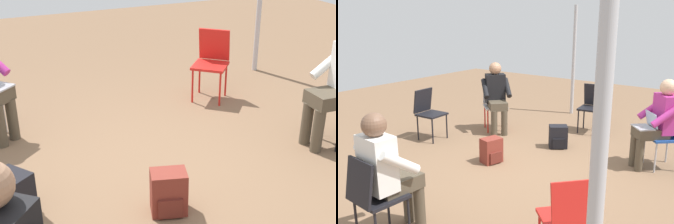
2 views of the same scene
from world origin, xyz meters
TOP-DOWN VIEW (x-y plane):
  - ground_plane at (0.00, 0.00)m, footprint 14.00×14.00m
  - chair_southwest at (-1.48, -1.43)m, footprint 0.58×0.59m
  - chair_east at (2.21, 0.03)m, footprint 0.49×0.45m
  - chair_west at (-2.19, 0.17)m, footprint 0.46×0.42m
  - chair_southeast at (1.29, -1.50)m, footprint 0.58×0.59m
  - chair_north at (0.17, 2.07)m, footprint 0.42×0.46m
  - chair_northeast at (1.29, 1.53)m, footprint 0.58×0.59m
  - person_with_laptop at (1.17, -1.37)m, footprint 0.63×0.64m
  - person_in_black at (1.18, 1.40)m, footprint 0.63×0.63m
  - person_in_white at (-2.02, 0.16)m, footprint 0.53×0.51m
  - backpack_near_laptop_user at (-0.02, 0.55)m, footprint 0.32×0.29m
  - backpack_by_empty_chair at (1.08, 0.09)m, footprint 0.33×0.34m
  - tent_pole_near at (-2.57, -2.08)m, footprint 0.07×0.07m
  - tent_pole_far at (3.13, 0.90)m, footprint 0.07×0.07m

SIDE VIEW (x-z plane):
  - ground_plane at x=0.00m, z-range 0.00..0.00m
  - backpack_near_laptop_user at x=-0.02m, z-range -0.02..0.34m
  - backpack_by_empty_chair at x=1.08m, z-range -0.02..0.34m
  - chair_southwest at x=-1.48m, z-range 0.07..0.92m
  - chair_east at x=2.21m, z-range 0.07..0.92m
  - chair_west at x=-2.19m, z-range 0.07..0.92m
  - chair_southeast at x=1.29m, z-range 0.07..0.92m
  - chair_north at x=0.17m, z-range 0.07..0.92m
  - chair_northeast at x=1.29m, z-range 0.07..0.92m
  - person_with_laptop at x=1.17m, z-range 0.07..1.31m
  - person_in_black at x=1.18m, z-range 0.07..1.31m
  - person_in_white at x=-2.02m, z-range 0.07..1.31m
  - tent_pole_far at x=3.13m, z-range 0.00..2.24m
  - tent_pole_near at x=-2.57m, z-range 0.00..2.43m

